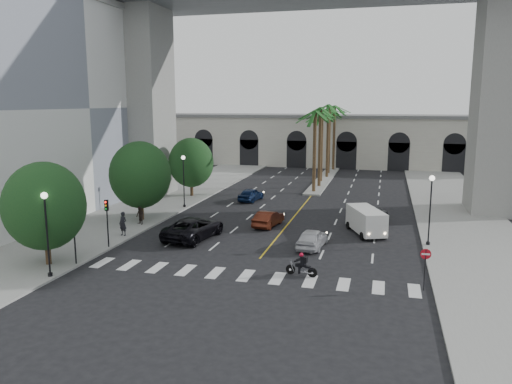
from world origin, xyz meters
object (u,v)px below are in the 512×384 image
(lamp_post_left_near, at_px, (47,227))
(car_c, at_px, (194,228))
(traffic_signal_near, at_px, (74,229))
(traffic_signal_far, at_px, (107,215))
(pedestrian_b, at_px, (140,216))
(car_e, at_px, (251,195))
(pedestrian_a, at_px, (123,224))
(car_a, at_px, (312,238))
(car_b, at_px, (268,219))
(cargo_van, at_px, (366,220))
(do_not_enter_sign, at_px, (425,260))
(lamp_post_left_far, at_px, (184,177))
(car_d, at_px, (368,214))
(motorcycle_rider, at_px, (302,265))
(lamp_post_right, at_px, (430,204))

(lamp_post_left_near, bearing_deg, car_c, 64.29)
(traffic_signal_near, bearing_deg, traffic_signal_far, 90.00)
(traffic_signal_near, bearing_deg, pedestrian_b, 95.13)
(car_e, xyz_separation_m, pedestrian_a, (-5.91, -16.84, 0.41))
(traffic_signal_near, xyz_separation_m, car_a, (14.39, 8.02, -1.80))
(car_b, distance_m, pedestrian_a, 12.15)
(traffic_signal_far, height_order, cargo_van, traffic_signal_far)
(pedestrian_a, xyz_separation_m, do_not_enter_sign, (22.33, -5.90, 0.68))
(traffic_signal_near, relative_size, cargo_van, 0.70)
(lamp_post_left_near, xyz_separation_m, pedestrian_a, (-0.43, 9.59, -2.11))
(lamp_post_left_far, bearing_deg, pedestrian_b, -96.36)
(car_c, height_order, car_d, car_c)
(car_a, height_order, pedestrian_a, pedestrian_a)
(lamp_post_left_near, bearing_deg, lamp_post_left_far, 90.00)
(car_a, xyz_separation_m, car_e, (-9.01, 15.92, -0.02))
(car_c, bearing_deg, lamp_post_left_far, -54.49)
(lamp_post_left_far, distance_m, traffic_signal_far, 14.52)
(cargo_van, bearing_deg, motorcycle_rider, -129.09)
(car_c, relative_size, do_not_enter_sign, 2.49)
(pedestrian_a, bearing_deg, lamp_post_right, 23.03)
(car_a, distance_m, cargo_van, 6.14)
(car_b, distance_m, car_d, 8.97)
(lamp_post_left_far, xyz_separation_m, car_e, (5.49, 5.43, -2.52))
(lamp_post_right, relative_size, car_e, 1.30)
(car_d, height_order, pedestrian_a, pedestrian_a)
(car_e, bearing_deg, pedestrian_a, 78.99)
(motorcycle_rider, xyz_separation_m, car_a, (-0.30, 6.16, 0.05))
(car_e, xyz_separation_m, do_not_enter_sign, (16.41, -22.74, 1.09))
(traffic_signal_near, bearing_deg, lamp_post_right, 24.82)
(car_c, bearing_deg, motorcycle_rider, 155.96)
(traffic_signal_far, height_order, car_d, traffic_signal_far)
(traffic_signal_far, relative_size, car_a, 0.87)
(motorcycle_rider, distance_m, car_b, 12.60)
(pedestrian_b, bearing_deg, cargo_van, 34.95)
(lamp_post_right, xyz_separation_m, pedestrian_a, (-23.23, -3.41, -2.11))
(traffic_signal_far, height_order, pedestrian_b, traffic_signal_far)
(do_not_enter_sign, bearing_deg, car_e, 123.90)
(lamp_post_left_far, height_order, car_b, lamp_post_left_far)
(car_c, bearing_deg, lamp_post_left_near, 73.39)
(car_c, bearing_deg, car_d, -136.71)
(traffic_signal_far, bearing_deg, motorcycle_rider, -8.31)
(car_b, height_order, car_e, car_e)
(pedestrian_a, bearing_deg, car_e, 85.33)
(car_e, xyz_separation_m, pedestrian_b, (-6.35, -13.19, 0.23))
(traffic_signal_far, bearing_deg, car_c, 39.58)
(car_c, height_order, car_e, car_c)
(motorcycle_rider, relative_size, car_e, 0.49)
(traffic_signal_far, xyz_separation_m, car_b, (9.80, 9.47, -1.83))
(traffic_signal_far, xyz_separation_m, pedestrian_b, (-0.96, 6.75, -1.58))
(traffic_signal_near, bearing_deg, motorcycle_rider, 7.20)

